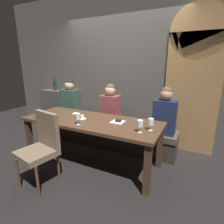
{
  "coord_description": "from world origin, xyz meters",
  "views": [
    {
      "loc": [
        1.5,
        -2.24,
        1.6
      ],
      "look_at": [
        0.26,
        0.23,
        0.84
      ],
      "focal_mm": 28.59,
      "sensor_mm": 36.0,
      "label": 1
    }
  ],
  "objects_px": {
    "banquette_bench": "(111,134)",
    "chair_near_side": "(41,144)",
    "diner_redhead": "(70,100)",
    "espresso_cup": "(82,117)",
    "wine_glass_end_left": "(140,124)",
    "dining_table": "(91,125)",
    "wine_bottle_dark_red": "(55,85)",
    "wine_glass_far_right": "(78,117)",
    "diner_bearded": "(110,106)",
    "wine_glass_center_front": "(151,122)",
    "diner_far_end": "(165,112)",
    "dessert_plate": "(118,121)"
  },
  "relations": [
    {
      "from": "wine_glass_end_left",
      "to": "wine_glass_center_front",
      "type": "distance_m",
      "value": 0.17
    },
    {
      "from": "dining_table",
      "to": "wine_bottle_dark_red",
      "type": "bearing_deg",
      "value": 148.65
    },
    {
      "from": "dining_table",
      "to": "chair_near_side",
      "type": "xyz_separation_m",
      "value": [
        -0.31,
        -0.72,
        -0.09
      ]
    },
    {
      "from": "diner_redhead",
      "to": "wine_glass_center_front",
      "type": "relative_size",
      "value": 5.01
    },
    {
      "from": "wine_bottle_dark_red",
      "to": "wine_glass_far_right",
      "type": "relative_size",
      "value": 1.99
    },
    {
      "from": "diner_bearded",
      "to": "wine_glass_center_front",
      "type": "bearing_deg",
      "value": -36.44
    },
    {
      "from": "wine_glass_center_front",
      "to": "chair_near_side",
      "type": "bearing_deg",
      "value": -151.58
    },
    {
      "from": "banquette_bench",
      "to": "chair_near_side",
      "type": "height_order",
      "value": "chair_near_side"
    },
    {
      "from": "diner_bearded",
      "to": "wine_glass_center_front",
      "type": "relative_size",
      "value": 4.78
    },
    {
      "from": "espresso_cup",
      "to": "dessert_plate",
      "type": "bearing_deg",
      "value": 10.62
    },
    {
      "from": "diner_far_end",
      "to": "wine_glass_end_left",
      "type": "distance_m",
      "value": 0.86
    },
    {
      "from": "diner_redhead",
      "to": "wine_glass_end_left",
      "type": "xyz_separation_m",
      "value": [
        1.86,
        -0.89,
        0.02
      ]
    },
    {
      "from": "banquette_bench",
      "to": "diner_bearded",
      "type": "relative_size",
      "value": 3.19
    },
    {
      "from": "diner_bearded",
      "to": "diner_far_end",
      "type": "xyz_separation_m",
      "value": [
        1.02,
        -0.0,
        0.0
      ]
    },
    {
      "from": "wine_bottle_dark_red",
      "to": "espresso_cup",
      "type": "relative_size",
      "value": 2.72
    },
    {
      "from": "wine_bottle_dark_red",
      "to": "wine_glass_center_front",
      "type": "height_order",
      "value": "wine_bottle_dark_red"
    },
    {
      "from": "diner_redhead",
      "to": "espresso_cup",
      "type": "xyz_separation_m",
      "value": [
        0.86,
        -0.76,
        -0.07
      ]
    },
    {
      "from": "diner_far_end",
      "to": "wine_glass_far_right",
      "type": "distance_m",
      "value": 1.42
    },
    {
      "from": "diner_bearded",
      "to": "diner_redhead",
      "type": "bearing_deg",
      "value": 177.47
    },
    {
      "from": "dining_table",
      "to": "diner_bearded",
      "type": "distance_m",
      "value": 0.7
    },
    {
      "from": "banquette_bench",
      "to": "chair_near_side",
      "type": "distance_m",
      "value": 1.49
    },
    {
      "from": "wine_glass_far_right",
      "to": "banquette_bench",
      "type": "bearing_deg",
      "value": 87.82
    },
    {
      "from": "wine_glass_center_front",
      "to": "dessert_plate",
      "type": "relative_size",
      "value": 0.86
    },
    {
      "from": "dining_table",
      "to": "wine_glass_far_right",
      "type": "distance_m",
      "value": 0.34
    },
    {
      "from": "dining_table",
      "to": "banquette_bench",
      "type": "distance_m",
      "value": 0.82
    },
    {
      "from": "dining_table",
      "to": "chair_near_side",
      "type": "height_order",
      "value": "chair_near_side"
    },
    {
      "from": "diner_redhead",
      "to": "espresso_cup",
      "type": "height_order",
      "value": "diner_redhead"
    },
    {
      "from": "wine_bottle_dark_red",
      "to": "diner_far_end",
      "type": "bearing_deg",
      "value": -7.77
    },
    {
      "from": "wine_glass_far_right",
      "to": "dessert_plate",
      "type": "bearing_deg",
      "value": 36.84
    },
    {
      "from": "banquette_bench",
      "to": "diner_far_end",
      "type": "xyz_separation_m",
      "value": [
        1.01,
        -0.02,
        0.59
      ]
    },
    {
      "from": "chair_near_side",
      "to": "wine_glass_end_left",
      "type": "height_order",
      "value": "chair_near_side"
    },
    {
      "from": "banquette_bench",
      "to": "wine_bottle_dark_red",
      "type": "relative_size",
      "value": 7.67
    },
    {
      "from": "wine_bottle_dark_red",
      "to": "wine_glass_center_front",
      "type": "distance_m",
      "value": 2.91
    },
    {
      "from": "chair_near_side",
      "to": "espresso_cup",
      "type": "bearing_deg",
      "value": 76.01
    },
    {
      "from": "diner_redhead",
      "to": "dining_table",
      "type": "bearing_deg",
      "value": -36.01
    },
    {
      "from": "banquette_bench",
      "to": "dessert_plate",
      "type": "bearing_deg",
      "value": -55.12
    },
    {
      "from": "wine_bottle_dark_red",
      "to": "espresso_cup",
      "type": "height_order",
      "value": "wine_bottle_dark_red"
    },
    {
      "from": "diner_redhead",
      "to": "diner_far_end",
      "type": "height_order",
      "value": "diner_redhead"
    },
    {
      "from": "banquette_bench",
      "to": "wine_glass_end_left",
      "type": "relative_size",
      "value": 15.24
    },
    {
      "from": "wine_glass_far_right",
      "to": "wine_glass_center_front",
      "type": "bearing_deg",
      "value": 13.58
    },
    {
      "from": "dining_table",
      "to": "wine_glass_center_front",
      "type": "height_order",
      "value": "wine_glass_center_front"
    },
    {
      "from": "wine_glass_end_left",
      "to": "dining_table",
      "type": "bearing_deg",
      "value": 169.2
    },
    {
      "from": "dining_table",
      "to": "banquette_bench",
      "type": "relative_size",
      "value": 0.88
    },
    {
      "from": "chair_near_side",
      "to": "diner_redhead",
      "type": "xyz_separation_m",
      "value": [
        -0.69,
        1.45,
        0.28
      ]
    },
    {
      "from": "diner_far_end",
      "to": "wine_bottle_dark_red",
      "type": "relative_size",
      "value": 2.42
    },
    {
      "from": "wine_glass_far_right",
      "to": "espresso_cup",
      "type": "relative_size",
      "value": 1.37
    },
    {
      "from": "dining_table",
      "to": "banquette_bench",
      "type": "bearing_deg",
      "value": 90.0
    },
    {
      "from": "wine_bottle_dark_red",
      "to": "diner_redhead",
      "type": "bearing_deg",
      "value": -24.14
    },
    {
      "from": "diner_bearded",
      "to": "chair_near_side",
      "type": "bearing_deg",
      "value": -102.13
    },
    {
      "from": "diner_bearded",
      "to": "banquette_bench",
      "type": "bearing_deg",
      "value": 55.55
    }
  ]
}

